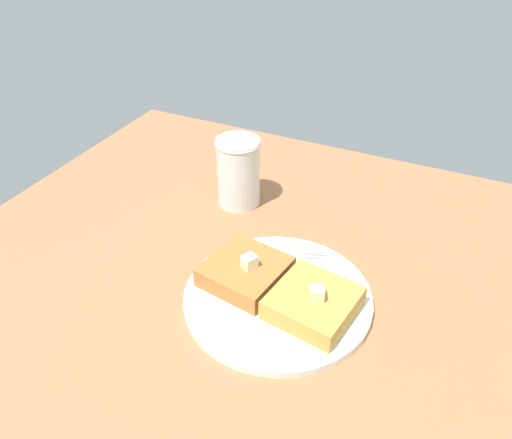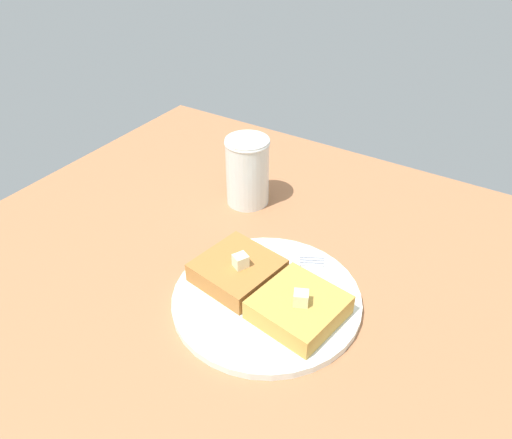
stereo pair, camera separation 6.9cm
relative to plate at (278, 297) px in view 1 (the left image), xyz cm
name	(u,v)px [view 1 (the left image)]	position (x,y,z in cm)	size (l,w,h in cm)	color
table_surface	(260,345)	(0.57, -6.61, -1.76)	(98.75, 98.75, 2.41)	#A76C45
plate	(278,297)	(0.00, 0.00, 0.00)	(23.67, 23.67, 1.02)	white
toast_slice_left	(245,272)	(-4.89, 0.79, 1.79)	(9.40, 9.48, 2.66)	#AF6E34
toast_slice_middle	(313,303)	(4.89, -0.79, 1.79)	(9.40, 9.48, 2.66)	gold
butter_pat_primary	(249,262)	(-4.15, 0.46, 3.98)	(1.71, 1.54, 1.71)	#F5EFC8
butter_pat_secondary	(317,293)	(5.33, -1.30, 3.98)	(1.71, 1.54, 1.71)	beige
fork	(276,258)	(-2.86, 6.19, 0.64)	(14.79, 8.81, 0.36)	silver
syrup_jar	(239,174)	(-14.49, 18.01, 4.57)	(7.02, 7.02, 11.08)	#441D0B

